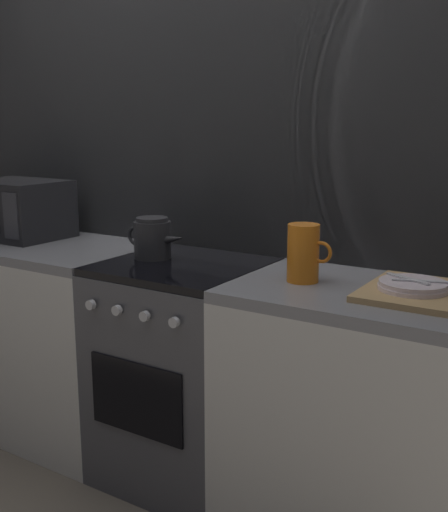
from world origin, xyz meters
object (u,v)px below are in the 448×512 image
at_px(stove_unit, 185,371).
at_px(dish_pile, 414,289).
at_px(microwave, 17,209).
at_px(pitcher, 304,253).
at_px(kettle, 153,238).

height_order(stove_unit, dish_pile, dish_pile).
distance_m(microwave, pitcher, 1.52).
relative_size(stove_unit, pitcher, 4.50).
bearing_deg(kettle, dish_pile, 0.65).
height_order(kettle, pitcher, pitcher).
height_order(microwave, dish_pile, microwave).
height_order(stove_unit, kettle, kettle).
bearing_deg(pitcher, dish_pile, 4.69).
relative_size(microwave, kettle, 1.62).
bearing_deg(kettle, microwave, 178.15).
bearing_deg(kettle, pitcher, -1.58).
bearing_deg(stove_unit, pitcher, -0.85).
xyz_separation_m(stove_unit, microwave, (-1.00, 0.04, 0.59)).
distance_m(microwave, kettle, 0.85).
xyz_separation_m(microwave, pitcher, (1.52, -0.05, -0.03)).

